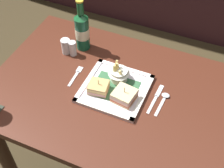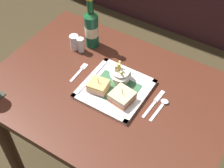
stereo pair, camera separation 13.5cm
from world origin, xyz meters
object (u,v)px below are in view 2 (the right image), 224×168
at_px(dining_table, 109,110).
at_px(pepper_shaker, 81,46).
at_px(fries_cup, 121,74).
at_px(salt_shaker, 74,43).
at_px(fork, 80,71).
at_px(sandwich_half_left, 98,86).
at_px(sandwich_half_right, 122,97).
at_px(beer_bottle, 92,28).
at_px(knife, 154,103).
at_px(spoon, 162,105).
at_px(square_plate, 115,89).

distance_m(dining_table, pepper_shaker, 0.34).
relative_size(fries_cup, salt_shaker, 1.24).
distance_m(fries_cup, fork, 0.20).
xyz_separation_m(sandwich_half_left, salt_shaker, (-0.25, 0.17, 0.00)).
height_order(sandwich_half_left, sandwich_half_right, sandwich_half_right).
height_order(beer_bottle, knife, beer_bottle).
relative_size(fries_cup, pepper_shaker, 1.26).
height_order(dining_table, pepper_shaker, pepper_shaker).
bearing_deg(salt_shaker, beer_bottle, 49.89).
height_order(fries_cup, spoon, fries_cup).
bearing_deg(square_plate, salt_shaker, 157.36).
relative_size(sandwich_half_right, pepper_shaker, 1.31).
bearing_deg(sandwich_half_right, fork, 168.96).
bearing_deg(fries_cup, square_plate, -84.01).
relative_size(spoon, pepper_shaker, 1.81).
bearing_deg(dining_table, spoon, 11.34).
xyz_separation_m(dining_table, fries_cup, (0.02, 0.07, 0.19)).
relative_size(sandwich_half_left, salt_shaker, 1.17).
relative_size(dining_table, spoon, 7.66).
bearing_deg(knife, sandwich_half_right, -150.93).
height_order(square_plate, sandwich_half_right, sandwich_half_right).
bearing_deg(fries_cup, knife, -9.36).
height_order(sandwich_half_right, pepper_shaker, sandwich_half_right).
height_order(square_plate, knife, square_plate).
bearing_deg(dining_table, sandwich_half_left, -145.27).
distance_m(square_plate, pepper_shaker, 0.30).
relative_size(dining_table, salt_shaker, 13.66).
relative_size(sandwich_half_left, fork, 0.67).
distance_m(dining_table, sandwich_half_left, 0.18).
height_order(beer_bottle, salt_shaker, beer_bottle).
height_order(square_plate, sandwich_half_left, sandwich_half_left).
bearing_deg(dining_table, square_plate, 33.50).
distance_m(sandwich_half_left, fries_cup, 0.11).
relative_size(square_plate, beer_bottle, 1.02).
bearing_deg(spoon, square_plate, -171.27).
bearing_deg(square_plate, sandwich_half_right, -34.29).
height_order(fork, salt_shaker, salt_shaker).
bearing_deg(dining_table, sandwich_half_right, -17.86).
distance_m(dining_table, sandwich_half_right, 0.19).
distance_m(dining_table, fork, 0.23).
xyz_separation_m(square_plate, beer_bottle, (-0.25, 0.20, 0.10)).
relative_size(square_plate, fork, 2.05).
bearing_deg(knife, fries_cup, 170.64).
height_order(sandwich_half_left, beer_bottle, beer_bottle).
relative_size(fork, pepper_shaker, 1.76).
xyz_separation_m(square_plate, spoon, (0.21, 0.03, -0.00)).
relative_size(sandwich_half_right, beer_bottle, 0.37).
height_order(sandwich_half_left, knife, sandwich_half_left).
height_order(dining_table, beer_bottle, beer_bottle).
height_order(sandwich_half_right, beer_bottle, beer_bottle).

